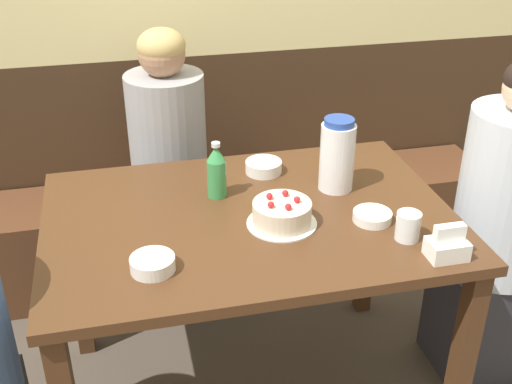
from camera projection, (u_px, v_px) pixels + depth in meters
The scene contains 12 objects.
bench_seat at pixel (211, 229), 3.00m from camera, with size 2.64×0.38×0.44m.
dining_table at pixel (249, 241), 2.07m from camera, with size 1.28×0.88×0.78m.
birthday_cake at pixel (282, 214), 1.95m from camera, with size 0.22×0.22×0.09m.
water_pitcher at pixel (337, 155), 2.12m from camera, with size 0.12×0.12×0.25m.
soju_bottle at pixel (217, 171), 2.08m from camera, with size 0.06×0.06×0.19m.
napkin_holder at pixel (447, 246), 1.79m from camera, with size 0.11×0.08×0.11m.
bowl_soup_white at pixel (372, 216), 1.98m from camera, with size 0.12×0.12×0.03m.
bowl_rice_small at pixel (153, 264), 1.75m from camera, with size 0.12×0.12×0.04m.
bowl_side_dish at pixel (264, 167), 2.27m from camera, with size 0.13×0.13×0.04m.
glass_water_tall at pixel (408, 226), 1.88m from camera, with size 0.07×0.07×0.09m.
person_teal_shirt at pixel (499, 236), 2.27m from camera, with size 0.34×0.33×1.22m.
person_grey_tee at pixel (171, 181), 2.68m from camera, with size 0.31×0.34×1.20m.
Camera 1 is at (-0.37, -1.70, 1.80)m, focal length 45.00 mm.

